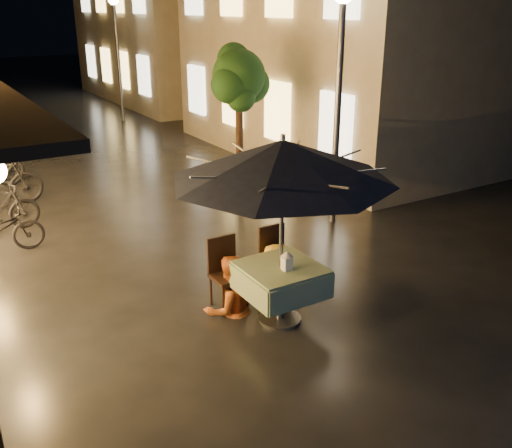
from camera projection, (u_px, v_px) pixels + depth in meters
ground at (251, 304)px, 7.86m from camera, size 90.00×90.00×0.00m
east_building_near at (365, 23)px, 15.46m from camera, size 7.30×9.30×6.80m
east_building_far at (186, 11)px, 24.55m from camera, size 7.30×10.30×7.30m
street_tree at (239, 80)px, 11.77m from camera, size 1.43×1.20×3.15m
streetlamp_near at (340, 63)px, 9.87m from camera, size 0.36×0.36×4.23m
streetlamp_far at (116, 35)px, 19.45m from camera, size 0.36×0.36×4.23m
cafe_table at (280, 280)px, 7.25m from camera, size 0.99×0.99×0.78m
patio_umbrella at (282, 160)px, 6.69m from camera, size 2.74×2.74×2.46m
cafe_chair_left at (225, 269)px, 7.66m from camera, size 0.42×0.42×0.97m
cafe_chair_right at (275, 256)px, 8.05m from camera, size 0.42×0.42×0.97m
table_lantern at (287, 260)px, 7.03m from camera, size 0.16×0.16×0.25m
person_orange at (229, 258)px, 7.43m from camera, size 0.76×0.60×1.55m
person_yellow at (278, 247)px, 7.82m from camera, size 1.08×0.77×1.51m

